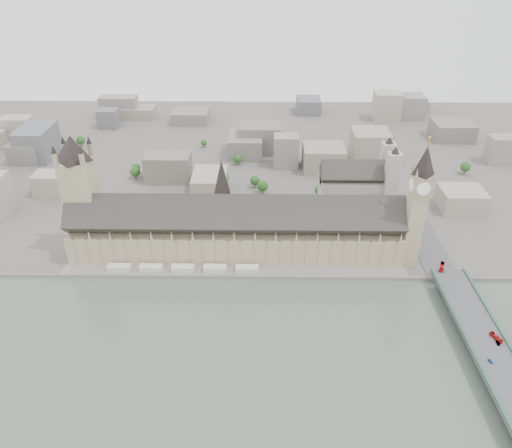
{
  "coord_description": "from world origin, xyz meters",
  "views": [
    {
      "loc": [
        21.29,
        -323.97,
        230.07
      ],
      "look_at": [
        16.52,
        22.79,
        26.89
      ],
      "focal_mm": 35.0,
      "sensor_mm": 36.0,
      "label": 1
    }
  ],
  "objects_px": {
    "red_bus_north": "(442,267)",
    "car_blue": "(490,361)",
    "westminster_abbey": "(358,187)",
    "elizabeth_tower": "(418,199)",
    "palace_of_westminster": "(235,230)",
    "red_bus_south": "(496,337)",
    "car_silver": "(498,343)",
    "westminster_bridge": "(483,343)",
    "victoria_tower": "(80,190)"
  },
  "relations": [
    {
      "from": "westminster_bridge",
      "to": "car_silver",
      "type": "xyz_separation_m",
      "value": [
        5.77,
        -5.96,
        5.79
      ]
    },
    {
      "from": "palace_of_westminster",
      "to": "westminster_abbey",
      "type": "height_order",
      "value": "westminster_abbey"
    },
    {
      "from": "victoria_tower",
      "to": "westminster_abbey",
      "type": "distance_m",
      "value": 244.79
    },
    {
      "from": "palace_of_westminster",
      "to": "elizabeth_tower",
      "type": "relative_size",
      "value": 2.47
    },
    {
      "from": "westminster_abbey",
      "to": "red_bus_south",
      "type": "height_order",
      "value": "westminster_abbey"
    },
    {
      "from": "westminster_bridge",
      "to": "westminster_abbey",
      "type": "height_order",
      "value": "westminster_abbey"
    },
    {
      "from": "car_blue",
      "to": "westminster_abbey",
      "type": "bearing_deg",
      "value": 84.47
    },
    {
      "from": "westminster_bridge",
      "to": "red_bus_north",
      "type": "bearing_deg",
      "value": 93.38
    },
    {
      "from": "red_bus_north",
      "to": "car_blue",
      "type": "distance_m",
      "value": 95.07
    },
    {
      "from": "elizabeth_tower",
      "to": "westminster_abbey",
      "type": "bearing_deg",
      "value": 107.29
    },
    {
      "from": "westminster_abbey",
      "to": "victoria_tower",
      "type": "bearing_deg",
      "value": -163.5
    },
    {
      "from": "westminster_abbey",
      "to": "elizabeth_tower",
      "type": "bearing_deg",
      "value": -72.71
    },
    {
      "from": "elizabeth_tower",
      "to": "red_bus_south",
      "type": "distance_m",
      "value": 111.93
    },
    {
      "from": "elizabeth_tower",
      "to": "westminster_abbey",
      "type": "relative_size",
      "value": 1.58
    },
    {
      "from": "elizabeth_tower",
      "to": "westminster_bridge",
      "type": "relative_size",
      "value": 0.33
    },
    {
      "from": "red_bus_north",
      "to": "red_bus_south",
      "type": "relative_size",
      "value": 1.25
    },
    {
      "from": "westminster_abbey",
      "to": "red_bus_north",
      "type": "bearing_deg",
      "value": -66.73
    },
    {
      "from": "red_bus_north",
      "to": "car_blue",
      "type": "bearing_deg",
      "value": -68.38
    },
    {
      "from": "red_bus_north",
      "to": "car_silver",
      "type": "xyz_separation_m",
      "value": [
        10.14,
        -79.85,
        -1.02
      ]
    },
    {
      "from": "elizabeth_tower",
      "to": "car_silver",
      "type": "distance_m",
      "value": 115.79
    },
    {
      "from": "palace_of_westminster",
      "to": "westminster_bridge",
      "type": "xyz_separation_m",
      "value": [
        162.0,
        -107.2,
        -17.58
      ]
    },
    {
      "from": "car_silver",
      "to": "victoria_tower",
      "type": "bearing_deg",
      "value": 162.75
    },
    {
      "from": "westminster_abbey",
      "to": "westminster_bridge",
      "type": "bearing_deg",
      "value": -74.36
    },
    {
      "from": "red_bus_north",
      "to": "car_blue",
      "type": "relative_size",
      "value": 3.26
    },
    {
      "from": "westminster_bridge",
      "to": "elizabeth_tower",
      "type": "bearing_deg",
      "value": 104.11
    },
    {
      "from": "elizabeth_tower",
      "to": "car_silver",
      "type": "relative_size",
      "value": 26.63
    },
    {
      "from": "palace_of_westminster",
      "to": "elizabeth_tower",
      "type": "xyz_separation_m",
      "value": [
        138.0,
        -11.7,
        35.38
      ]
    },
    {
      "from": "elizabeth_tower",
      "to": "car_blue",
      "type": "distance_m",
      "value": 127.33
    },
    {
      "from": "elizabeth_tower",
      "to": "car_blue",
      "type": "height_order",
      "value": "elizabeth_tower"
    },
    {
      "from": "palace_of_westminster",
      "to": "red_bus_north",
      "type": "relative_size",
      "value": 21.95
    },
    {
      "from": "red_bus_north",
      "to": "westminster_abbey",
      "type": "bearing_deg",
      "value": 135.11
    },
    {
      "from": "car_blue",
      "to": "car_silver",
      "type": "xyz_separation_m",
      "value": [
        10.51,
        15.21,
        0.03
      ]
    },
    {
      "from": "westminster_abbey",
      "to": "car_blue",
      "type": "height_order",
      "value": "westminster_abbey"
    },
    {
      "from": "victoria_tower",
      "to": "car_silver",
      "type": "xyz_separation_m",
      "value": [
        289.77,
        -119.46,
        -44.29
      ]
    },
    {
      "from": "elizabeth_tower",
      "to": "car_silver",
      "type": "xyz_separation_m",
      "value": [
        29.77,
        -101.46,
        -47.17
      ]
    },
    {
      "from": "westminster_bridge",
      "to": "red_bus_south",
      "type": "xyz_separation_m",
      "value": [
        6.24,
        -1.72,
        6.47
      ]
    },
    {
      "from": "red_bus_south",
      "to": "car_blue",
      "type": "bearing_deg",
      "value": -137.58
    },
    {
      "from": "westminster_abbey",
      "to": "red_bus_south",
      "type": "distance_m",
      "value": 193.4
    },
    {
      "from": "westminster_bridge",
      "to": "westminster_abbey",
      "type": "bearing_deg",
      "value": 105.64
    },
    {
      "from": "red_bus_south",
      "to": "westminster_abbey",
      "type": "bearing_deg",
      "value": 89.12
    },
    {
      "from": "westminster_abbey",
      "to": "palace_of_westminster",
      "type": "bearing_deg",
      "value": -145.83
    },
    {
      "from": "elizabeth_tower",
      "to": "victoria_tower",
      "type": "distance_m",
      "value": 260.64
    },
    {
      "from": "westminster_bridge",
      "to": "car_silver",
      "type": "distance_m",
      "value": 10.12
    },
    {
      "from": "car_silver",
      "to": "westminster_bridge",
      "type": "bearing_deg",
      "value": 139.22
    },
    {
      "from": "car_silver",
      "to": "red_bus_south",
      "type": "bearing_deg",
      "value": 88.93
    },
    {
      "from": "red_bus_south",
      "to": "westminster_bridge",
      "type": "bearing_deg",
      "value": 146.42
    },
    {
      "from": "westminster_abbey",
      "to": "car_blue",
      "type": "distance_m",
      "value": 209.36
    },
    {
      "from": "red_bus_south",
      "to": "palace_of_westminster",
      "type": "bearing_deg",
      "value": 128.92
    },
    {
      "from": "elizabeth_tower",
      "to": "car_silver",
      "type": "bearing_deg",
      "value": -73.65
    },
    {
      "from": "elizabeth_tower",
      "to": "westminster_abbey",
      "type": "xyz_separation_m",
      "value": [
        -27.08,
        87.0,
        -33.01
      ]
    }
  ]
}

